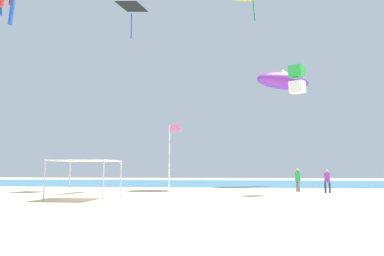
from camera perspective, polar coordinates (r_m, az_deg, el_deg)
ground at (r=16.24m, az=-6.60°, el=-12.60°), size 110.00×110.00×0.10m
ocean_strip at (r=45.50m, az=1.67°, el=-8.65°), size 110.00×22.80×0.03m
canopy_tent at (r=21.28m, az=-16.47°, el=-5.18°), size 3.26×3.05×2.19m
person_near_tent at (r=27.81m, az=20.59°, el=-7.58°), size 0.42×0.40×1.67m
person_leftmost at (r=28.76m, az=16.38°, el=-7.59°), size 0.41×0.45×1.75m
banner_flag at (r=18.82m, az=-3.42°, el=-4.38°), size 0.61×0.06×4.00m
kite_inflatable_purple at (r=38.31m, az=14.26°, el=7.24°), size 6.36×4.49×2.42m
kite_box_green at (r=26.43m, az=16.26°, el=7.40°), size 1.28×1.30×1.98m
kite_diamond_black at (r=33.44m, az=-9.52°, el=18.15°), size 2.57×2.59×3.08m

